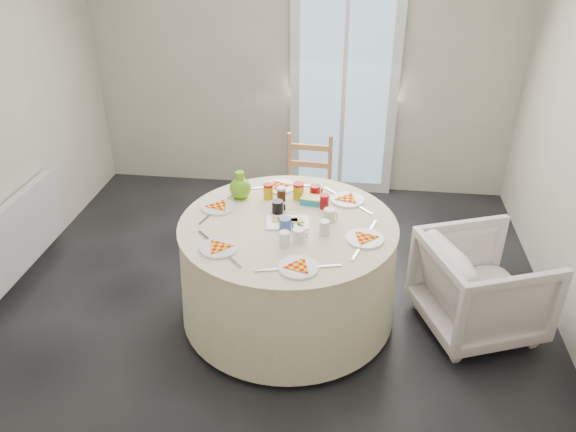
# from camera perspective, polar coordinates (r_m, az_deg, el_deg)

# --- Properties ---
(floor) EXTENTS (4.00, 4.00, 0.00)m
(floor) POSITION_cam_1_polar(r_m,az_deg,el_deg) (4.13, -1.69, -9.12)
(floor) COLOR black
(floor) RESTS_ON ground
(wall_back) EXTENTS (4.00, 0.02, 2.60)m
(wall_back) POSITION_cam_1_polar(r_m,az_deg,el_deg) (5.36, 1.45, 15.79)
(wall_back) COLOR #BCB5A3
(wall_back) RESTS_ON floor
(glass_door) EXTENTS (1.00, 0.08, 2.10)m
(glass_door) POSITION_cam_1_polar(r_m,az_deg,el_deg) (5.35, 5.73, 12.86)
(glass_door) COLOR silver
(glass_door) RESTS_ON floor
(radiator) EXTENTS (0.07, 1.00, 0.55)m
(radiator) POSITION_cam_1_polar(r_m,az_deg,el_deg) (4.73, -25.30, -1.28)
(radiator) COLOR silver
(radiator) RESTS_ON floor
(table) EXTENTS (1.47, 1.47, 0.74)m
(table) POSITION_cam_1_polar(r_m,az_deg,el_deg) (3.84, -0.00, -5.51)
(table) COLOR #FAF2BB
(table) RESTS_ON floor
(wooden_chair) EXTENTS (0.43, 0.41, 0.90)m
(wooden_chair) POSITION_cam_1_polar(r_m,az_deg,el_deg) (4.67, 1.84, 2.72)
(wooden_chair) COLOR tan
(wooden_chair) RESTS_ON floor
(armchair) EXTENTS (0.88, 0.91, 0.74)m
(armchair) POSITION_cam_1_polar(r_m,az_deg,el_deg) (3.94, 19.19, -6.11)
(armchair) COLOR silver
(armchair) RESTS_ON floor
(place_settings) EXTENTS (1.53, 1.53, 0.02)m
(place_settings) POSITION_cam_1_polar(r_m,az_deg,el_deg) (3.63, 0.00, -0.41)
(place_settings) COLOR white
(place_settings) RESTS_ON table
(jar_cluster) EXTENTS (0.51, 0.38, 0.13)m
(jar_cluster) POSITION_cam_1_polar(r_m,az_deg,el_deg) (3.84, 0.66, 2.27)
(jar_cluster) COLOR #9D5A24
(jar_cluster) RESTS_ON table
(butter_tub) EXTENTS (0.15, 0.12, 0.05)m
(butter_tub) POSITION_cam_1_polar(r_m,az_deg,el_deg) (3.86, 2.33, 1.78)
(butter_tub) COLOR teal
(butter_tub) RESTS_ON table
(green_pitcher) EXTENTS (0.19, 0.19, 0.20)m
(green_pitcher) POSITION_cam_1_polar(r_m,az_deg,el_deg) (3.90, -4.90, 3.46)
(green_pitcher) COLOR #67A31A
(green_pitcher) RESTS_ON table
(cheese_platter) EXTENTS (0.30, 0.21, 0.04)m
(cheese_platter) POSITION_cam_1_polar(r_m,az_deg,el_deg) (3.62, -0.06, -0.42)
(cheese_platter) COLOR white
(cheese_platter) RESTS_ON table
(mugs_glasses) EXTENTS (0.71, 0.71, 0.10)m
(mugs_glasses) POSITION_cam_1_polar(r_m,az_deg,el_deg) (3.61, 1.48, 0.13)
(mugs_glasses) COLOR gray
(mugs_glasses) RESTS_ON table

